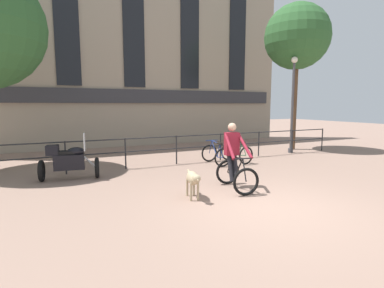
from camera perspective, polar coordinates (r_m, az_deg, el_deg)
name	(u,v)px	position (r m, az deg, el deg)	size (l,w,h in m)	color
ground_plane	(272,207)	(6.73, 14.92, -11.57)	(60.00, 60.00, 0.00)	#8E7060
canal_railing	(176,145)	(10.93, -2.98, -0.18)	(15.05, 0.05, 1.05)	#232326
building_facade	(132,37)	(16.69, -11.33, 19.42)	(18.00, 0.72, 11.36)	gray
cyclist_with_bike	(234,159)	(7.84, 8.05, -2.91)	(0.85, 1.26, 1.70)	black
dog	(193,179)	(6.94, 0.19, -6.68)	(0.38, 0.99, 0.65)	tan
parked_motorcycle	(69,161)	(9.35, -22.40, -2.97)	(1.70, 0.87, 1.35)	black
parked_bicycle_near_lamp	(216,155)	(10.98, 4.57, -2.01)	(0.71, 1.14, 0.86)	black
parked_bicycle_mid_left	(237,153)	(11.46, 8.51, -1.67)	(0.78, 1.17, 0.86)	black
street_lamp	(293,100)	(14.18, 18.64, 8.02)	(0.28, 0.28, 4.26)	#424247
tree_canalside_right	(297,37)	(15.62, 19.37, 18.63)	(3.02, 3.02, 6.84)	brown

